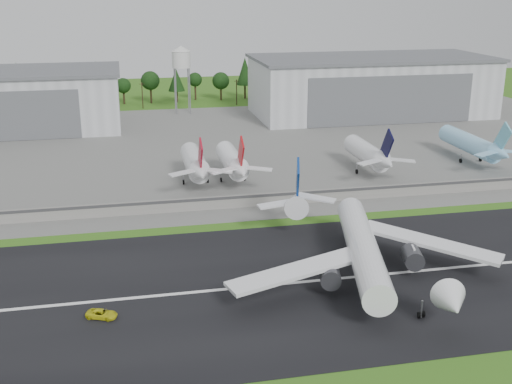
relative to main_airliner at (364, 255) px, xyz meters
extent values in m
plane|color=#3B6517|center=(-12.59, -9.58, -4.89)|extent=(600.00, 600.00, 0.00)
cube|color=black|center=(-12.59, 0.42, -4.84)|extent=(320.00, 60.00, 0.10)
cube|color=white|center=(-12.59, 0.42, -4.78)|extent=(220.00, 1.00, 0.02)
cube|color=slate|center=(-12.59, 110.42, -4.84)|extent=(320.00, 150.00, 0.10)
cube|color=gray|center=(-12.59, 45.42, -3.14)|extent=(240.00, 0.50, 3.50)
cube|color=#38383A|center=(-12.59, 45.12, -1.89)|extent=(240.00, 0.12, 0.70)
cube|color=silver|center=(62.41, 155.42, 7.11)|extent=(100.00, 45.00, 24.00)
cube|color=#595B60|center=(62.41, 155.42, 19.71)|extent=(102.00, 47.00, 1.20)
cube|color=#595B60|center=(62.41, 132.77, 5.19)|extent=(70.00, 0.30, 19.68)
cylinder|color=#99999E|center=(-20.59, 172.42, 5.11)|extent=(0.50, 0.50, 20.00)
cylinder|color=#99999E|center=(-14.59, 178.42, 5.11)|extent=(0.50, 0.50, 20.00)
cylinder|color=silver|center=(-17.59, 175.42, 18.61)|extent=(8.00, 8.00, 7.00)
cone|color=silver|center=(-17.59, 175.42, 23.31)|extent=(8.40, 8.40, 2.40)
cylinder|color=white|center=(-0.10, 0.42, 1.31)|extent=(16.12, 44.11, 5.80)
cone|color=white|center=(5.86, -23.86, 1.31)|extent=(7.06, 7.21, 5.80)
cone|color=white|center=(-6.42, 26.16, 2.51)|extent=(7.50, 10.05, 5.51)
cube|color=navy|center=(-6.30, 25.67, 7.81)|extent=(2.76, 9.38, 11.13)
cube|color=white|center=(14.94, 2.06, 0.51)|extent=(24.53, 22.75, 2.65)
cylinder|color=#333338|center=(9.96, -0.71, -1.09)|extent=(5.00, 6.25, 3.80)
cube|color=white|center=(-1.44, 26.87, 2.91)|extent=(9.34, 7.46, 0.98)
cube|color=white|center=(-14.19, -5.09, 0.51)|extent=(28.47, 12.20, 2.65)
cylinder|color=#333338|center=(-8.49, -5.24, -1.09)|extent=(5.00, 6.25, 3.80)
cube|color=white|center=(-11.16, 24.48, 2.91)|extent=(9.21, 3.85, 0.98)
cube|color=#99999E|center=(0.85, -3.46, -3.19)|extent=(16.86, 31.52, 3.20)
cylinder|color=black|center=(-5.19, 2.26, -4.04)|extent=(0.75, 1.55, 1.50)
imported|color=#CECC18|center=(-49.67, -5.89, -4.05)|extent=(5.91, 4.32, 1.49)
cylinder|color=white|center=(-24.62, 70.42, 1.11)|extent=(6.02, 24.00, 6.02)
cone|color=white|center=(-24.62, 54.92, 2.11)|extent=(5.72, 7.00, 5.72)
cube|color=#A00C21|center=(-24.62, 55.42, 6.91)|extent=(0.45, 8.59, 10.02)
cylinder|color=#99999E|center=(-28.12, 68.42, -3.39)|extent=(0.32, 0.32, 3.00)
cylinder|color=#99999E|center=(-21.12, 68.42, -3.39)|extent=(0.32, 0.32, 3.00)
cylinder|color=black|center=(-28.12, 68.42, -4.09)|extent=(0.40, 1.40, 1.40)
cylinder|color=white|center=(-13.76, 70.42, 1.04)|extent=(5.87, 24.00, 5.87)
cone|color=white|center=(-13.76, 54.92, 2.04)|extent=(5.58, 7.00, 5.58)
cube|color=#B20D14|center=(-13.76, 55.42, 6.84)|extent=(0.45, 8.59, 10.02)
cylinder|color=#99999E|center=(-17.26, 68.42, -3.39)|extent=(0.32, 0.32, 3.00)
cylinder|color=#99999E|center=(-10.26, 68.42, -3.39)|extent=(0.32, 0.32, 3.00)
cylinder|color=black|center=(-17.26, 68.42, -4.09)|extent=(0.40, 1.40, 1.40)
cylinder|color=white|center=(27.74, 70.42, 1.09)|extent=(5.96, 24.00, 5.96)
cone|color=white|center=(27.74, 54.92, 2.09)|extent=(5.66, 7.00, 5.66)
cube|color=black|center=(27.74, 55.42, 6.89)|extent=(0.45, 8.59, 10.02)
cylinder|color=#99999E|center=(24.24, 68.42, -3.39)|extent=(0.32, 0.32, 3.00)
cylinder|color=#99999E|center=(31.24, 68.42, -3.39)|extent=(0.32, 0.32, 3.00)
cylinder|color=black|center=(24.24, 68.42, -4.09)|extent=(0.40, 1.40, 1.40)
cylinder|color=#90D2F9|center=(64.82, 75.42, 1.03)|extent=(5.86, 30.00, 5.86)
cone|color=#90D2F9|center=(64.82, 56.92, 2.03)|extent=(5.56, 7.00, 5.56)
cube|color=#67BCD4|center=(64.82, 57.42, 6.83)|extent=(0.45, 8.59, 10.02)
cylinder|color=#99999E|center=(61.32, 73.42, -3.39)|extent=(0.32, 0.32, 3.00)
cylinder|color=#99999E|center=(68.32, 73.42, -3.39)|extent=(0.32, 0.32, 3.00)
cylinder|color=black|center=(61.32, 73.42, -4.09)|extent=(0.40, 1.40, 1.40)
camera|label=1|loc=(-43.93, -107.45, 50.00)|focal=45.00mm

